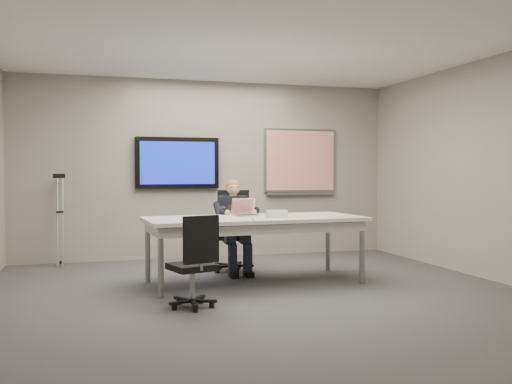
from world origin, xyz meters
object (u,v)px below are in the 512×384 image
object	(u,v)px
office_chair_far	(232,246)
laptop	(245,211)
conference_table	(254,225)
seated_person	(236,236)
office_chair_near	(194,279)

from	to	relation	value
office_chair_far	laptop	bearing A→B (deg)	-73.35
conference_table	seated_person	distance (m)	0.73
office_chair_far	laptop	size ratio (longest dim) A/B	3.40
office_chair_near	seated_person	bearing A→B (deg)	-133.06
office_chair_far	seated_person	world-z (taller)	seated_person
seated_person	office_chair_near	bearing A→B (deg)	-111.16
conference_table	office_chair_near	world-z (taller)	office_chair_near
conference_table	office_chair_far	world-z (taller)	office_chair_far
office_chair_near	laptop	bearing A→B (deg)	-140.46
seated_person	laptop	xyz separation A→B (m)	(-0.00, -0.45, 0.36)
seated_person	laptop	bearing A→B (deg)	-84.72
conference_table	laptop	distance (m)	0.29
office_chair_far	office_chair_near	xyz separation A→B (m)	(-0.89, -2.00, -0.05)
seated_person	laptop	distance (m)	0.58
laptop	office_chair_far	bearing A→B (deg)	83.32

